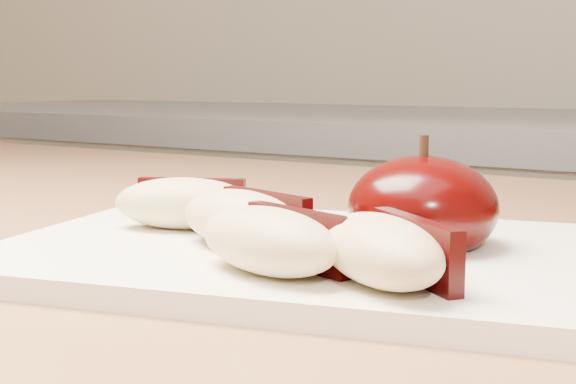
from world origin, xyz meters
The scene contains 6 objects.
cutting_board centered at (0.07, 0.40, 0.91)m, with size 0.27×0.20×0.01m, color silver.
apple_half centered at (0.13, 0.43, 0.93)m, with size 0.09×0.09×0.06m.
apple_wedge_a centered at (0.01, 0.41, 0.92)m, with size 0.08×0.07×0.03m.
apple_wedge_b centered at (0.06, 0.38, 0.92)m, with size 0.08×0.06×0.03m.
apple_wedge_c centered at (0.10, 0.35, 0.92)m, with size 0.08×0.06×0.03m.
apple_wedge_d centered at (0.15, 0.36, 0.92)m, with size 0.08×0.07×0.03m.
Camera 1 is at (0.28, 0.08, 0.99)m, focal length 50.00 mm.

